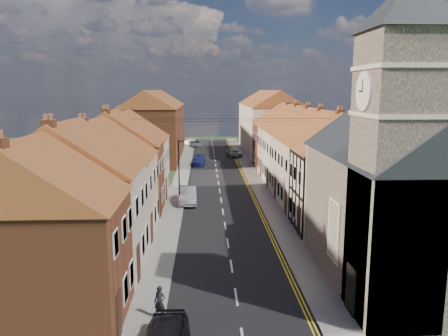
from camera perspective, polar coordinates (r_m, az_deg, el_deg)
The scene contains 24 objects.
ground at distance 21.76m, azimuth 2.01°, elevation -18.85°, with size 160.00×160.00×0.00m, color #2A3F1B.
road at distance 50.11m, azimuth -0.73°, elevation -1.97°, with size 7.00×90.00×0.02m, color black.
pavement_left at distance 50.16m, azimuth -5.77°, elevation -1.95°, with size 1.80×90.00×0.12m, color gray.
pavement_right at distance 50.43m, azimuth 4.27°, elevation -1.86°, with size 1.80×90.00×0.12m, color gray.
church at distance 25.27m, azimuth 23.13°, elevation -1.33°, with size 11.25×14.25×15.20m.
cottage_r_tudor at distance 34.02m, azimuth 16.05°, elevation -0.54°, with size 8.30×5.20×9.00m.
cottage_r_white_near at distance 39.10m, azimuth 13.60°, elevation 0.94°, with size 8.30×6.00×9.00m.
cottage_r_cream_mid at distance 44.25m, azimuth 11.67°, elevation 2.07°, with size 8.30×5.20×9.00m.
cottage_r_pink at distance 49.46m, azimuth 10.14°, elevation 2.95°, with size 8.30×6.00×9.00m.
cottage_r_white_far at distance 54.70m, azimuth 8.91°, elevation 3.68°, with size 8.30×5.20×9.00m.
cottage_r_cream_far at distance 59.97m, azimuth 7.89°, elevation 4.26°, with size 8.30×6.00×9.00m.
cottage_l_brick_near at distance 21.16m, azimuth -24.08°, elevation -7.73°, with size 8.30×5.70×8.80m.
cottage_l_cream at distance 26.40m, azimuth -19.56°, elevation -3.64°, with size 8.30×6.30×9.10m.
cottage_l_white at distance 32.45m, azimuth -16.31°, elevation -1.23°, with size 8.30×6.90×8.80m.
cottage_l_brick_mid at distance 38.28m, azimuth -14.19°, elevation 0.80°, with size 8.30×5.70×9.10m.
cottage_l_pink at distance 43.94m, azimuth -12.69°, elevation 1.83°, with size 8.30×6.30×8.80m.
block_right_far at distance 74.95m, azimuth 5.79°, elevation 6.10°, with size 8.30×24.20×10.50m.
block_left_far at distance 69.59m, azimuth -9.01°, elevation 5.72°, with size 8.30×24.20×10.50m.
lamppost at distance 39.65m, azimuth -5.78°, elevation -0.07°, with size 0.88×0.15×6.00m.
car_mid at distance 41.36m, azimuth -4.77°, elevation -3.55°, with size 1.63×4.66×1.54m, color #989A9F.
car_far at distance 62.07m, azimuth -3.32°, elevation 0.98°, with size 1.82×4.47×1.30m, color navy.
car_distant at distance 81.96m, azimuth -3.72°, elevation 3.19°, with size 2.04×4.43×1.23m, color #A1A5A9.
pedestrian_left at distance 21.28m, azimuth -8.38°, elevation -16.96°, with size 0.56×0.37×1.54m, color black.
car_distant_b at distance 69.84m, azimuth 1.35°, elevation 2.01°, with size 2.09×4.54×1.26m, color #97989E.
Camera 1 is at (-1.59, -18.96, 10.56)m, focal length 35.00 mm.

